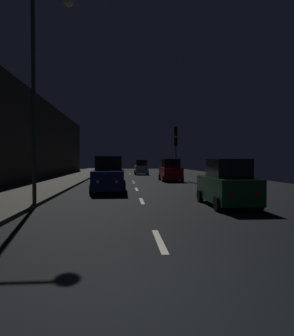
{
  "coord_description": "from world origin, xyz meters",
  "views": [
    {
      "loc": [
        -0.83,
        -4.22,
        1.89
      ],
      "look_at": [
        0.88,
        18.78,
        1.33
      ],
      "focal_mm": 33.31,
      "sensor_mm": 36.0,
      "label": 1
    }
  ],
  "objects_px": {
    "streetlamp_overhead": "(44,71)",
    "car_distant_taillights": "(141,168)",
    "car_approaching_headlights": "(109,176)",
    "car_parked_right_near": "(227,185)",
    "car_parked_right_far": "(171,171)",
    "traffic_light_far_right": "(176,141)"
  },
  "relations": [
    {
      "from": "traffic_light_far_right",
      "to": "car_distant_taillights",
      "type": "distance_m",
      "value": 11.81
    },
    {
      "from": "car_parked_right_far",
      "to": "car_parked_right_near",
      "type": "xyz_separation_m",
      "value": [
        0.0,
        -15.65,
        -0.04
      ]
    },
    {
      "from": "streetlamp_overhead",
      "to": "car_distant_taillights",
      "type": "distance_m",
      "value": 29.29
    },
    {
      "from": "streetlamp_overhead",
      "to": "car_parked_right_near",
      "type": "distance_m",
      "value": 8.78
    },
    {
      "from": "traffic_light_far_right",
      "to": "car_approaching_headlights",
      "type": "xyz_separation_m",
      "value": [
        -5.95,
        -11.55,
        -2.81
      ]
    },
    {
      "from": "car_approaching_headlights",
      "to": "car_parked_right_near",
      "type": "xyz_separation_m",
      "value": [
        5.15,
        -6.02,
        -0.09
      ]
    },
    {
      "from": "car_distant_taillights",
      "to": "traffic_light_far_right",
      "type": "bearing_deg",
      "value": -166.05
    },
    {
      "from": "traffic_light_far_right",
      "to": "car_approaching_headlights",
      "type": "distance_m",
      "value": 13.29
    },
    {
      "from": "traffic_light_far_right",
      "to": "streetlamp_overhead",
      "type": "xyz_separation_m",
      "value": [
        -8.27,
        -17.28,
        1.72
      ]
    },
    {
      "from": "streetlamp_overhead",
      "to": "car_approaching_headlights",
      "type": "distance_m",
      "value": 7.66
    },
    {
      "from": "car_approaching_headlights",
      "to": "car_parked_right_far",
      "type": "height_order",
      "value": "car_approaching_headlights"
    },
    {
      "from": "streetlamp_overhead",
      "to": "car_distant_taillights",
      "type": "xyz_separation_m",
      "value": [
        5.51,
        28.4,
        -4.6
      ]
    },
    {
      "from": "car_approaching_headlights",
      "to": "car_parked_right_far",
      "type": "xyz_separation_m",
      "value": [
        5.15,
        9.63,
        -0.05
      ]
    },
    {
      "from": "car_distant_taillights",
      "to": "car_parked_right_near",
      "type": "relative_size",
      "value": 1.01
    },
    {
      "from": "traffic_light_far_right",
      "to": "car_parked_right_near",
      "type": "distance_m",
      "value": 17.82
    },
    {
      "from": "car_parked_right_near",
      "to": "car_parked_right_far",
      "type": "bearing_deg",
      "value": 0.0
    },
    {
      "from": "streetlamp_overhead",
      "to": "car_approaching_headlights",
      "type": "height_order",
      "value": "streetlamp_overhead"
    },
    {
      "from": "car_distant_taillights",
      "to": "car_parked_right_near",
      "type": "xyz_separation_m",
      "value": [
        1.96,
        -28.68,
        -0.01
      ]
    },
    {
      "from": "streetlamp_overhead",
      "to": "car_parked_right_far",
      "type": "distance_m",
      "value": 17.69
    },
    {
      "from": "traffic_light_far_right",
      "to": "car_parked_right_near",
      "type": "relative_size",
      "value": 1.34
    },
    {
      "from": "car_distant_taillights",
      "to": "car_parked_right_near",
      "type": "bearing_deg",
      "value": -176.08
    },
    {
      "from": "car_approaching_headlights",
      "to": "car_distant_taillights",
      "type": "height_order",
      "value": "car_approaching_headlights"
    }
  ]
}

